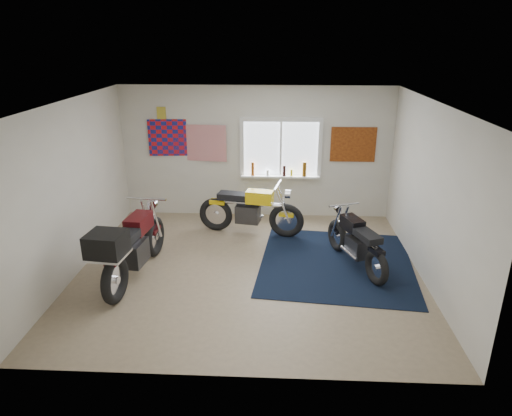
{
  "coord_description": "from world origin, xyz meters",
  "views": [
    {
      "loc": [
        0.45,
        -6.61,
        3.58
      ],
      "look_at": [
        0.1,
        0.4,
        0.94
      ],
      "focal_mm": 32.0,
      "sensor_mm": 36.0,
      "label": 1
    }
  ],
  "objects_px": {
    "maroon_tourer": "(130,247)",
    "black_chrome_bike": "(356,243)",
    "navy_rug": "(336,263)",
    "yellow_triumph": "(250,211)"
  },
  "relations": [
    {
      "from": "black_chrome_bike",
      "to": "yellow_triumph",
      "type": "bearing_deg",
      "value": 33.94
    },
    {
      "from": "navy_rug",
      "to": "black_chrome_bike",
      "type": "relative_size",
      "value": 1.49
    },
    {
      "from": "navy_rug",
      "to": "yellow_triumph",
      "type": "height_order",
      "value": "yellow_triumph"
    },
    {
      "from": "navy_rug",
      "to": "black_chrome_bike",
      "type": "xyz_separation_m",
      "value": [
        0.29,
        -0.07,
        0.41
      ]
    },
    {
      "from": "maroon_tourer",
      "to": "black_chrome_bike",
      "type": "bearing_deg",
      "value": -72.49
    },
    {
      "from": "navy_rug",
      "to": "maroon_tourer",
      "type": "bearing_deg",
      "value": -166.78
    },
    {
      "from": "black_chrome_bike",
      "to": "maroon_tourer",
      "type": "relative_size",
      "value": 0.78
    },
    {
      "from": "black_chrome_bike",
      "to": "maroon_tourer",
      "type": "xyz_separation_m",
      "value": [
        -3.52,
        -0.69,
        0.18
      ]
    },
    {
      "from": "navy_rug",
      "to": "maroon_tourer",
      "type": "distance_m",
      "value": 3.37
    },
    {
      "from": "navy_rug",
      "to": "yellow_triumph",
      "type": "bearing_deg",
      "value": 142.06
    }
  ]
}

